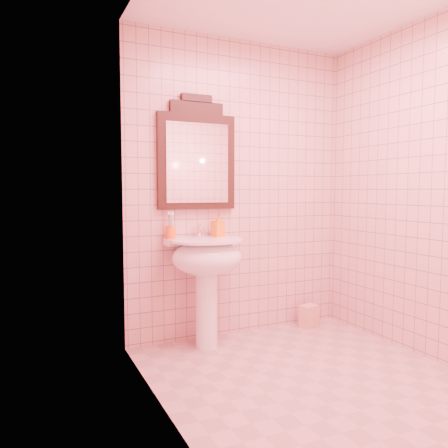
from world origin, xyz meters
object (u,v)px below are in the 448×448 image
pedestal_sink (207,265)px  mirror (197,157)px  towel (309,316)px  soap_dispenser (218,225)px  toothbrush_cup (171,232)px

pedestal_sink → mirror: (0.00, 0.20, 0.85)m
mirror → towel: mirror is taller
pedestal_sink → soap_dispenser: (0.15, 0.13, 0.30)m
soap_dispenser → towel: soap_dispenser is taller
pedestal_sink → toothbrush_cup: (-0.24, 0.15, 0.25)m
mirror → towel: bearing=-6.0°
mirror → pedestal_sink: bearing=-90.0°
pedestal_sink → towel: 1.19m
toothbrush_cup → towel: (1.28, -0.06, -0.82)m
mirror → toothbrush_cup: size_ratio=4.90×
towel → pedestal_sink: bearing=-175.0°
soap_dispenser → towel: bearing=-15.2°
toothbrush_cup → towel: toothbrush_cup is taller
pedestal_sink → soap_dispenser: size_ratio=4.56×
towel → mirror: bearing=174.0°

